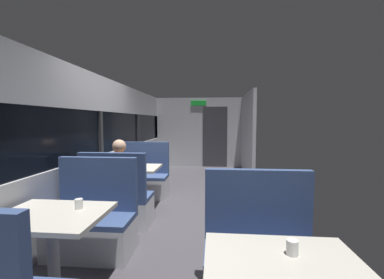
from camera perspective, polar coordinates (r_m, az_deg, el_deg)
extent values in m
cube|color=#423F44|center=(4.35, -1.92, -16.44)|extent=(3.30, 9.20, 0.02)
cube|color=#B2B2B7|center=(4.61, -20.40, -9.23)|extent=(0.08, 8.40, 0.95)
cube|color=#B2B2B7|center=(4.51, -20.92, 9.99)|extent=(0.08, 8.40, 0.60)
cube|color=black|center=(4.49, -20.80, 1.38)|extent=(0.03, 8.40, 0.75)
cube|color=#2D2D30|center=(4.48, -20.45, 1.39)|extent=(0.06, 0.08, 0.75)
cube|color=#2D2D30|center=(6.44, -12.42, 2.38)|extent=(0.06, 0.08, 0.75)
cube|color=#2D2D30|center=(8.46, -8.18, 2.89)|extent=(0.06, 0.08, 0.75)
cube|color=#B2B2B7|center=(8.26, 1.54, 1.69)|extent=(2.90, 0.08, 2.30)
cube|color=#333338|center=(8.21, 5.36, 0.60)|extent=(0.80, 0.04, 2.00)
cube|color=green|center=(8.22, 1.53, 8.44)|extent=(0.50, 0.03, 0.16)
cube|color=#B2B2B7|center=(7.12, 12.69, 1.15)|extent=(0.08, 2.40, 2.30)
cylinder|color=#9E9EA3|center=(2.67, -29.44, -22.59)|extent=(0.10, 0.10, 0.70)
cube|color=beige|center=(2.53, -29.77, -15.07)|extent=(0.90, 0.70, 0.04)
cube|color=silver|center=(3.25, -22.31, -20.38)|extent=(0.95, 0.50, 0.39)
cube|color=#384C7A|center=(3.16, -22.43, -16.67)|extent=(0.95, 0.50, 0.06)
cube|color=#384C7A|center=(3.23, -20.89, -9.55)|extent=(0.95, 0.08, 0.65)
cylinder|color=#9E9EA3|center=(4.49, -13.49, -11.09)|extent=(0.10, 0.10, 0.70)
cube|color=beige|center=(4.40, -13.58, -6.45)|extent=(0.90, 0.70, 0.04)
cube|color=silver|center=(3.94, -16.60, -15.72)|extent=(0.95, 0.50, 0.39)
cube|color=#384C7A|center=(3.87, -16.67, -12.58)|extent=(0.95, 0.50, 0.06)
cube|color=#384C7A|center=(3.59, -18.04, -8.08)|extent=(0.95, 0.08, 0.65)
cube|color=silver|center=(5.13, -11.09, -10.86)|extent=(0.95, 0.50, 0.39)
cube|color=#384C7A|center=(5.08, -11.13, -8.41)|extent=(0.95, 0.50, 0.06)
cube|color=#384C7A|center=(5.21, -10.55, -4.11)|extent=(0.95, 0.08, 0.65)
cube|color=beige|center=(1.63, 20.77, -26.01)|extent=(0.90, 0.70, 0.04)
cube|color=#384C7A|center=(2.34, 15.72, -24.37)|extent=(0.95, 0.50, 0.06)
cube|color=#384C7A|center=(2.38, 14.93, -14.43)|extent=(0.95, 0.08, 0.65)
cube|color=#26262D|center=(3.93, -16.61, -15.31)|extent=(0.30, 0.36, 0.45)
cube|color=#8C664C|center=(3.83, -16.50, -7.65)|extent=(0.34, 0.22, 0.60)
sphere|color=tan|center=(3.79, -16.53, -1.52)|extent=(0.20, 0.20, 0.20)
cylinder|color=#8C664C|center=(4.07, -18.22, -6.71)|extent=(0.07, 0.28, 0.07)
cylinder|color=#8C664C|center=(3.93, -12.81, -6.99)|extent=(0.07, 0.28, 0.07)
cylinder|color=white|center=(1.70, 22.22, -22.14)|extent=(0.07, 0.07, 0.09)
cylinder|color=white|center=(2.52, -24.75, -13.39)|extent=(0.07, 0.07, 0.09)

